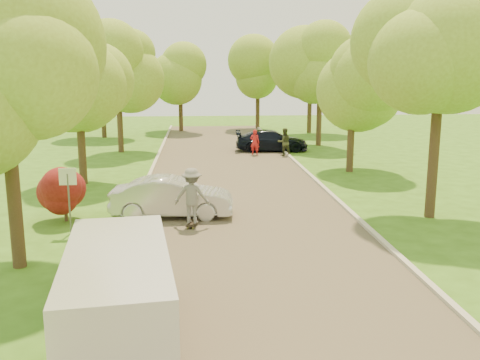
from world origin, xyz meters
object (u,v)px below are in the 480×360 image
object	(u,v)px
dark_sedan	(272,141)
skateboarder	(192,196)
longboard	(193,223)
person_olive	(284,142)
street_sign	(68,187)
minivan	(118,293)
person_striped	(255,142)
silver_sedan	(172,197)

from	to	relation	value
dark_sedan	skateboarder	distance (m)	17.85
longboard	person_olive	distance (m)	16.06
street_sign	minivan	size ratio (longest dim) A/B	0.42
street_sign	person_striped	world-z (taller)	street_sign
longboard	skateboarder	bearing A→B (deg)	-41.30
minivan	dark_sedan	distance (m)	25.76
street_sign	skateboarder	distance (m)	4.03
skateboarder	minivan	bearing A→B (deg)	91.84
skateboarder	person_striped	distance (m)	15.91
minivan	person_striped	xyz separation A→B (m)	(5.21, 23.27, -0.17)
dark_sedan	street_sign	bearing A→B (deg)	155.89
minivan	longboard	xyz separation A→B (m)	(1.38, 7.83, -0.88)
street_sign	silver_sedan	bearing A→B (deg)	29.28
person_striped	person_olive	world-z (taller)	person_olive
street_sign	dark_sedan	xyz separation A→B (m)	(9.10, 17.60, -0.87)
minivan	skateboarder	xyz separation A→B (m)	(1.38, 7.83, 0.09)
dark_sedan	person_olive	xyz separation A→B (m)	(0.50, -2.07, 0.18)
silver_sedan	skateboarder	size ratio (longest dim) A/B	2.31
person_olive	minivan	bearing A→B (deg)	65.00
silver_sedan	person_striped	world-z (taller)	person_striped
person_striped	longboard	bearing A→B (deg)	96.27
skateboarder	street_sign	bearing A→B (deg)	19.04
person_striped	skateboarder	bearing A→B (deg)	96.27
dark_sedan	longboard	distance (m)	17.86
minivan	skateboarder	world-z (taller)	skateboarder
street_sign	dark_sedan	distance (m)	19.83
skateboarder	person_striped	size ratio (longest dim) A/B	1.17
person_olive	silver_sedan	bearing A→B (deg)	57.15
silver_sedan	skateboarder	distance (m)	1.55
street_sign	longboard	distance (m)	4.26
street_sign	silver_sedan	xyz separation A→B (m)	(3.24, 1.82, -0.84)
silver_sedan	person_olive	bearing A→B (deg)	-20.89
skateboarder	person_striped	bearing A→B (deg)	-92.09
silver_sedan	dark_sedan	bearing A→B (deg)	-16.38
minivan	silver_sedan	world-z (taller)	minivan
silver_sedan	dark_sedan	size ratio (longest dim) A/B	0.92
skateboarder	person_striped	world-z (taller)	skateboarder
street_sign	person_olive	xyz separation A→B (m)	(9.60, 15.53, -0.70)
silver_sedan	person_olive	xyz separation A→B (m)	(6.36, 13.71, 0.14)
minivan	longboard	world-z (taller)	minivan
skateboarder	silver_sedan	bearing A→B (deg)	-48.95
street_sign	person_striped	xyz separation A→B (m)	(7.80, 15.95, -0.75)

